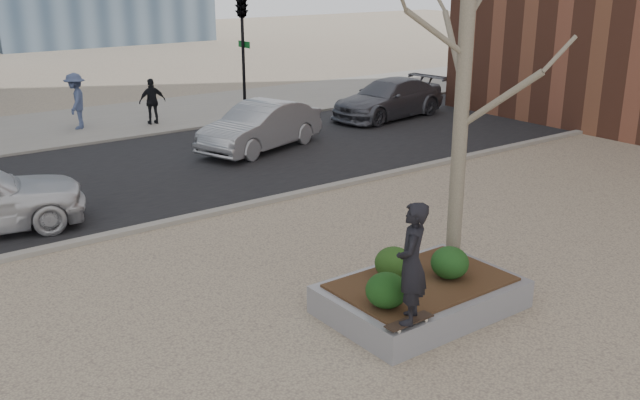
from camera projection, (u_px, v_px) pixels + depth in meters
ground at (372, 328)px, 10.72m from camera, size 120.00×120.00×0.00m
street at (120, 177)px, 18.35m from camera, size 60.00×8.00×0.02m
far_sidewalk at (40, 130)px, 23.70m from camera, size 60.00×6.00×0.02m
planter at (421, 297)px, 11.22m from camera, size 3.00×2.00×0.45m
planter_mulch at (422, 282)px, 11.14m from camera, size 2.70×1.70×0.04m
sycamore_tree at (465, 61)px, 10.90m from camera, size 2.80×2.80×6.60m
shrub_left at (386, 290)px, 10.23m from camera, size 0.61×0.61×0.52m
shrub_middle at (394, 263)px, 11.17m from camera, size 0.60×0.60×0.51m
shrub_right at (450, 263)px, 11.19m from camera, size 0.60×0.60×0.51m
skateboard at (409, 323)px, 9.84m from camera, size 0.78×0.22×0.08m
skateboarder at (412, 263)px, 9.56m from camera, size 0.74×0.72×1.72m
car_silver at (261, 126)px, 20.91m from camera, size 4.45×2.74×1.39m
car_third at (389, 99)px, 25.38m from camera, size 4.86×2.45×1.35m
pedestrian_b at (76, 101)px, 23.52m from camera, size 1.16×1.37×1.85m
pedestrian_c at (152, 101)px, 24.29m from camera, size 0.95×0.50×1.55m
traffic_light_far at (243, 55)px, 24.84m from camera, size 0.60×2.48×4.50m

